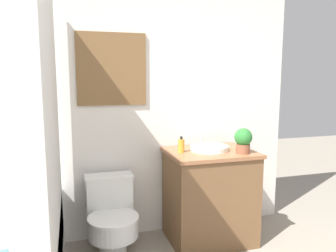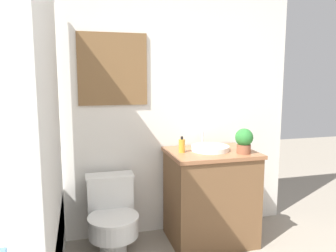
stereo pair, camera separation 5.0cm
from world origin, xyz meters
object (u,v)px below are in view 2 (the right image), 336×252
Objects in this scene: soap_bottle at (182,146)px; potted_plant at (244,140)px; toilet at (112,215)px; sink at (210,148)px.

potted_plant is (0.47, -0.17, 0.05)m from soap_bottle.
toilet is 0.79m from soap_bottle.
sink is at bearing 1.61° from soap_bottle.
potted_plant is at bearing -19.95° from soap_bottle.
potted_plant reaches higher than soap_bottle.
toilet is at bearing 169.86° from potted_plant.
potted_plant is (1.05, -0.19, 0.59)m from toilet.
soap_bottle is at bearing -178.39° from sink.
soap_bottle is (0.58, -0.02, 0.54)m from toilet.
soap_bottle is 0.50m from potted_plant.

